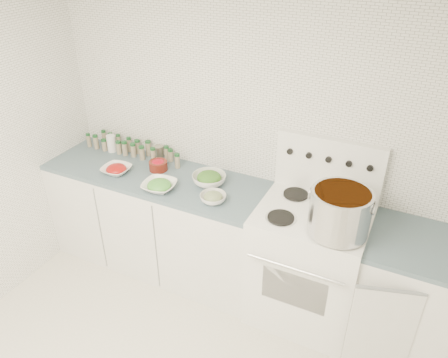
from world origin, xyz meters
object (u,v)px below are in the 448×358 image
stock_pot (340,211)px  stove (308,261)px  bowl_tomato (116,169)px  bowl_snowpea (159,186)px

stock_pot → stove: bearing=140.1°
bowl_tomato → bowl_snowpea: (0.45, -0.06, 0.00)m
bowl_snowpea → bowl_tomato: bearing=172.1°
stove → bowl_snowpea: stove is taller
bowl_tomato → stock_pot: bearing=-1.5°
stove → stock_pot: (0.19, -0.16, 0.61)m
stock_pot → bowl_tomato: (-1.78, 0.05, -0.17)m
stove → bowl_snowpea: 1.23m
stove → stock_pot: size_ratio=3.39×
stock_pot → bowl_snowpea: bearing=-179.3°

